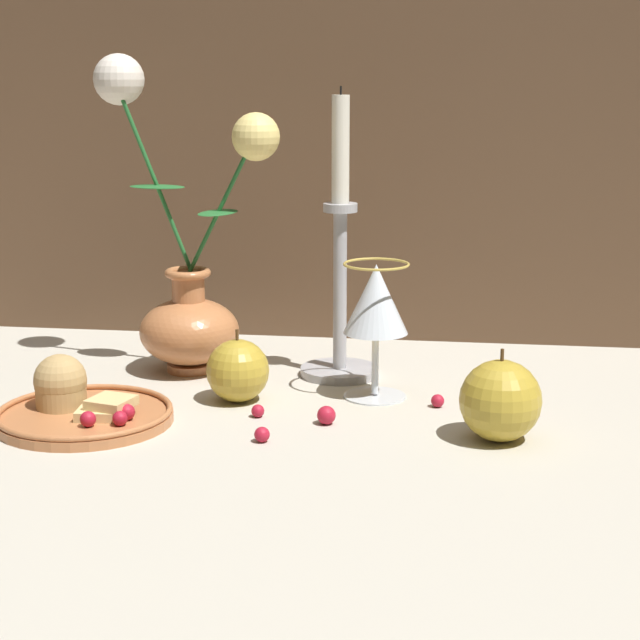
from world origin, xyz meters
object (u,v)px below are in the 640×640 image
Objects in this scene: plate_with_pastries at (79,405)px; candlestick at (340,285)px; apple_beside_vase at (237,371)px; vase at (187,276)px; wine_glass at (376,305)px; apple_near_glass at (500,401)px.

plate_with_pastries is 0.54× the size of candlestick.
candlestick reaches higher than apple_beside_vase.
wine_glass is at bearing -18.49° from vase.
vase is at bearing 150.97° from apple_near_glass.
wine_glass is 0.10m from candlestick.
plate_with_pastries is (-0.07, -0.21, -0.10)m from vase.
apple_near_glass reaches higher than plate_with_pastries.
vase reaches higher than plate_with_pastries.
apple_beside_vase is at bearing 30.38° from plate_with_pastries.
candlestick is at bearing 1.00° from vase.
vase is 0.25m from wine_glass.
apple_beside_vase is at bearing 162.90° from apple_near_glass.
vase is 4.62× the size of apple_beside_vase.
candlestick is 0.29m from apple_near_glass.
wine_glass is at bearing -58.52° from candlestick.
apple_near_glass is (0.44, 0.00, 0.02)m from plate_with_pastries.
wine_glass is at bearing 23.07° from plate_with_pastries.
candlestick reaches higher than apple_near_glass.
vase is 0.17m from apple_beside_vase.
candlestick is at bearing 121.48° from wine_glass.
vase is 2.06× the size of plate_with_pastries.
candlestick is 4.17× the size of apple_beside_vase.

